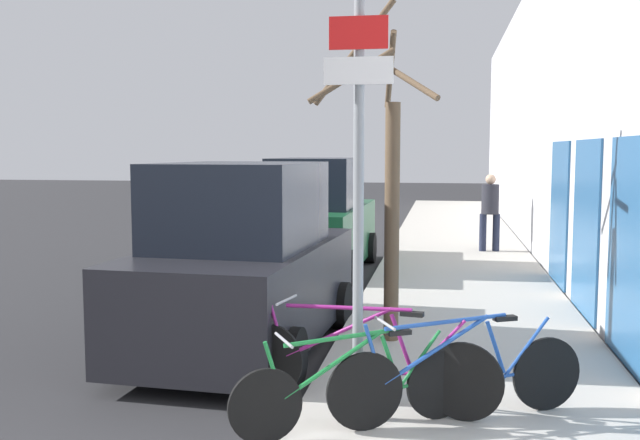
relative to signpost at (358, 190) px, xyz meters
The scene contains 11 objects.
ground_plane 8.69m from the signpost, 100.71° to the left, with size 80.00×80.00×0.00m, color #28282B.
sidewalk_curb 11.32m from the signpost, 84.67° to the left, with size 3.20×32.00×0.15m.
building_facade 11.39m from the signpost, 75.79° to the left, with size 0.23×32.00×6.50m.
signpost is the anchor object (origin of this frame).
bicycle_0 1.63m from the signpost, 85.60° to the right, with size 1.88×1.10×0.84m.
bicycle_1 1.80m from the signpost, ahead, with size 2.15×1.05×0.91m.
bicycle_2 1.59m from the signpost, 89.81° to the left, with size 2.47×0.63×0.94m.
parked_car_0 3.12m from the signpost, 125.26° to the left, with size 2.28×4.25×2.31m.
parked_car_1 8.32m from the signpost, 102.41° to the left, with size 2.04×4.50×2.30m.
pedestrian_near 10.90m from the signpost, 80.75° to the left, with size 0.46×0.39×1.76m.
street_tree 2.65m from the signpost, 89.12° to the left, with size 1.57×1.44×4.08m.
Camera 1 is at (2.27, -2.98, 2.45)m, focal length 40.00 mm.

